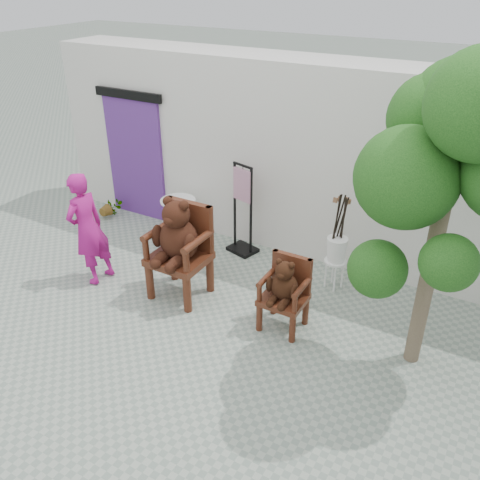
{
  "coord_description": "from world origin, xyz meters",
  "views": [
    {
      "loc": [
        2.95,
        -4.11,
        4.21
      ],
      "look_at": [
        0.02,
        1.08,
        0.95
      ],
      "focal_mm": 38.0,
      "sensor_mm": 36.0,
      "label": 1
    }
  ],
  "objects_px": {
    "chair_big": "(179,240)",
    "chair_small": "(285,287)",
    "stool_bucket": "(337,249)",
    "tree": "(467,145)",
    "display_stand": "(243,219)",
    "cafe_table": "(179,214)",
    "person": "(88,229)"
  },
  "relations": [
    {
      "from": "chair_big",
      "to": "chair_small",
      "type": "relative_size",
      "value": 1.48
    },
    {
      "from": "chair_big",
      "to": "stool_bucket",
      "type": "xyz_separation_m",
      "value": [
        1.85,
        1.22,
        -0.23
      ]
    },
    {
      "from": "chair_big",
      "to": "stool_bucket",
      "type": "relative_size",
      "value": 1.03
    },
    {
      "from": "chair_big",
      "to": "stool_bucket",
      "type": "bearing_deg",
      "value": 33.49
    },
    {
      "from": "chair_big",
      "to": "tree",
      "type": "xyz_separation_m",
      "value": [
        3.31,
        0.24,
        1.81
      ]
    },
    {
      "from": "chair_small",
      "to": "display_stand",
      "type": "relative_size",
      "value": 0.67
    },
    {
      "from": "cafe_table",
      "to": "tree",
      "type": "distance_m",
      "value": 5.02
    },
    {
      "from": "stool_bucket",
      "to": "tree",
      "type": "distance_m",
      "value": 2.7
    },
    {
      "from": "chair_big",
      "to": "chair_small",
      "type": "distance_m",
      "value": 1.62
    },
    {
      "from": "chair_small",
      "to": "cafe_table",
      "type": "bearing_deg",
      "value": 152.78
    },
    {
      "from": "chair_big",
      "to": "person",
      "type": "relative_size",
      "value": 0.91
    },
    {
      "from": "person",
      "to": "display_stand",
      "type": "xyz_separation_m",
      "value": [
        1.56,
        1.8,
        -0.24
      ]
    },
    {
      "from": "chair_small",
      "to": "display_stand",
      "type": "xyz_separation_m",
      "value": [
        -1.43,
        1.45,
        -0.02
      ]
    },
    {
      "from": "display_stand",
      "to": "tree",
      "type": "height_order",
      "value": "tree"
    },
    {
      "from": "chair_small",
      "to": "display_stand",
      "type": "distance_m",
      "value": 2.04
    },
    {
      "from": "tree",
      "to": "person",
      "type": "bearing_deg",
      "value": -173.33
    },
    {
      "from": "cafe_table",
      "to": "stool_bucket",
      "type": "distance_m",
      "value": 2.89
    },
    {
      "from": "chair_big",
      "to": "tree",
      "type": "distance_m",
      "value": 3.78
    },
    {
      "from": "cafe_table",
      "to": "tree",
      "type": "relative_size",
      "value": 0.19
    },
    {
      "from": "person",
      "to": "cafe_table",
      "type": "bearing_deg",
      "value": 169.98
    },
    {
      "from": "chair_small",
      "to": "chair_big",
      "type": "bearing_deg",
      "value": -178.68
    },
    {
      "from": "person",
      "to": "chair_small",
      "type": "bearing_deg",
      "value": 98.9
    },
    {
      "from": "stool_bucket",
      "to": "display_stand",
      "type": "bearing_deg",
      "value": 170.97
    },
    {
      "from": "cafe_table",
      "to": "display_stand",
      "type": "bearing_deg",
      "value": 4.94
    },
    {
      "from": "display_stand",
      "to": "chair_big",
      "type": "bearing_deg",
      "value": -81.21
    },
    {
      "from": "cafe_table",
      "to": "chair_small",
      "type": "bearing_deg",
      "value": -27.22
    },
    {
      "from": "chair_big",
      "to": "tree",
      "type": "height_order",
      "value": "tree"
    },
    {
      "from": "chair_small",
      "to": "person",
      "type": "bearing_deg",
      "value": -173.37
    },
    {
      "from": "person",
      "to": "cafe_table",
      "type": "height_order",
      "value": "person"
    },
    {
      "from": "cafe_table",
      "to": "tree",
      "type": "bearing_deg",
      "value": -14.8
    },
    {
      "from": "tree",
      "to": "display_stand",
      "type": "bearing_deg",
      "value": 158.34
    },
    {
      "from": "chair_small",
      "to": "cafe_table",
      "type": "distance_m",
      "value": 2.95
    }
  ]
}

